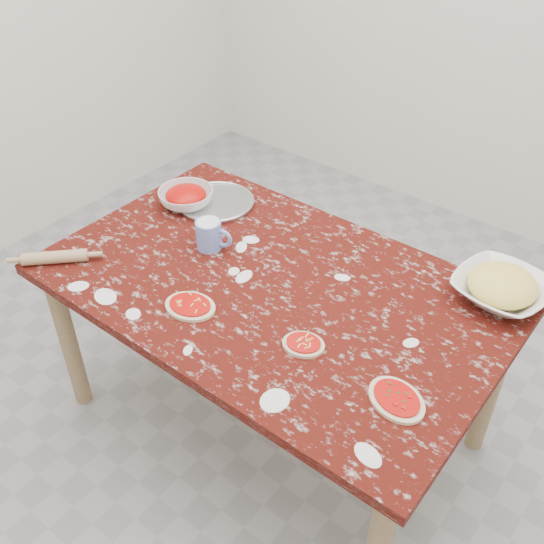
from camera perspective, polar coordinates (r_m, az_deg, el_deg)
The scene contains 10 objects.
ground at distance 2.71m, azimuth -0.00°, elevation -13.44°, with size 4.00×4.00×0.00m, color gray.
worktable at distance 2.22m, azimuth -0.00°, elevation -2.70°, with size 1.60×1.00×0.75m.
pizza_tray at distance 2.60m, azimuth -5.16°, elevation 6.38°, with size 0.31×0.31×0.01m, color #B2B2B7.
sauce_bowl at distance 2.60m, azimuth -7.91°, elevation 6.77°, with size 0.22×0.22×0.07m, color white.
cheese_bowl at distance 2.22m, azimuth 20.32°, elevation -1.57°, with size 0.31×0.31×0.08m, color white.
flour_mug at distance 2.32m, azimuth -5.73°, elevation 3.45°, with size 0.14×0.10×0.11m.
pizza_left at distance 2.08m, azimuth -7.53°, elevation -3.13°, with size 0.20×0.17×0.02m.
pizza_mid at distance 1.94m, azimuth 2.91°, elevation -6.66°, with size 0.16×0.15×0.02m.
pizza_right at distance 1.82m, azimuth 11.38°, elevation -11.42°, with size 0.22×0.19×0.02m.
rolling_pin at distance 2.39m, azimuth -19.34°, elevation 1.29°, with size 0.05×0.05×0.23m, color tan.
Camera 1 is at (1.04, -1.32, 2.12)m, focal length 40.92 mm.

